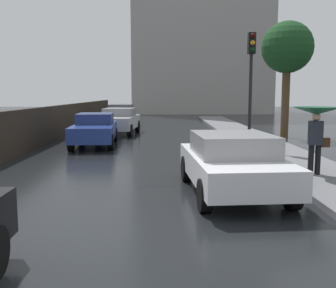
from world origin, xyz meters
TOP-DOWN VIEW (x-y plane):
  - ground at (0.00, 0.00)m, footprint 120.00×120.00m
  - car_grey_near_kerb at (-1.90, 20.24)m, footprint 1.75×3.99m
  - car_blue_mid_road at (-1.99, 10.99)m, footprint 2.01×4.62m
  - car_white_behind_camera at (2.49, 2.86)m, footprint 2.15×4.10m
  - car_silver_far_lane at (-1.50, 15.63)m, footprint 2.11×4.23m
  - pedestrian_with_umbrella_far at (4.84, 4.21)m, footprint 1.20×1.20m
  - traffic_light at (4.12, 8.69)m, footprint 0.26×0.39m
  - street_tree_mid at (6.97, 13.76)m, footprint 2.51×2.51m

SIDE VIEW (x-z plane):
  - ground at x=0.00m, z-range 0.00..0.00m
  - car_blue_mid_road at x=-1.99m, z-range 0.02..1.38m
  - car_white_behind_camera at x=2.49m, z-range 0.04..1.37m
  - car_silver_far_lane at x=-1.50m, z-range 0.04..1.44m
  - car_grey_near_kerb at x=-1.90m, z-range 0.04..1.53m
  - pedestrian_with_umbrella_far at x=4.84m, z-range 0.68..2.41m
  - traffic_light at x=4.12m, z-range 0.96..5.19m
  - street_tree_mid at x=6.97m, z-range 1.51..7.20m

